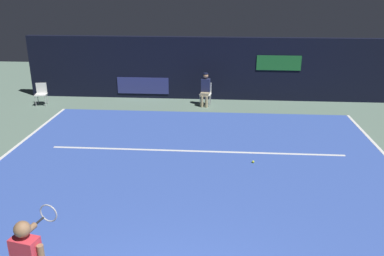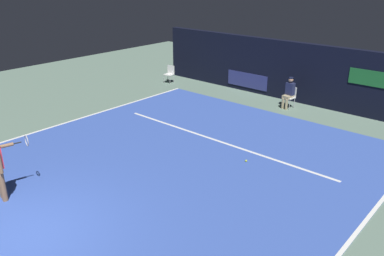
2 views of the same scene
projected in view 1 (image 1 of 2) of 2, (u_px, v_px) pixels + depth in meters
The scene contains 7 objects.
ground_plane at pixel (190, 185), 9.82m from camera, with size 31.28×31.28×0.00m, color slate.
court_surface at pixel (190, 184), 9.81m from camera, with size 10.98×11.77×0.01m, color #3856B2.
line_service at pixel (196, 151), 11.74m from camera, with size 8.57×0.10×0.01m, color white.
back_wall at pixel (205, 68), 16.79m from camera, with size 15.08×0.33×2.60m.
line_judge_on_chair at pixel (205, 89), 15.98m from camera, with size 0.49×0.57×1.32m.
courtside_chair_near at pixel (41, 93), 16.16m from camera, with size 0.50×0.48×0.88m.
tennis_ball at pixel (253, 162), 10.97m from camera, with size 0.07×0.07×0.07m, color #CCE033.
Camera 1 is at (0.69, -3.85, 4.63)m, focal length 37.49 mm.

